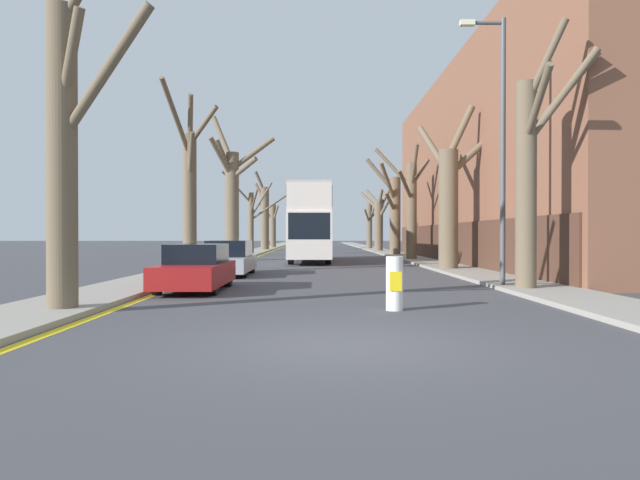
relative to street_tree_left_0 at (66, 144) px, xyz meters
name	(u,v)px	position (x,y,z in m)	size (l,w,h in m)	color
ground_plane	(342,345)	(5.59, -3.43, -3.52)	(300.00, 300.00, 0.00)	#424247
sidewalk_left	(260,250)	(-0.53, 46.57, -3.46)	(2.26, 120.00, 0.12)	gray
sidewalk_right	(379,250)	(11.70, 46.57, -3.46)	(2.26, 120.00, 0.12)	gray
building_facade_right	(533,165)	(17.82, 21.10, 2.17)	(10.08, 34.13, 11.41)	brown
kerb_line_stripe	(273,251)	(0.78, 46.57, -3.52)	(0.24, 120.00, 0.01)	yellow
street_tree_left_0	(66,144)	(0.00, 0.00, 0.00)	(2.49, 1.22, 8.02)	brown
street_tree_left_1	(189,190)	(-0.15, 12.25, -0.01)	(1.96, 3.17, 7.64)	brown
street_tree_left_2	(232,196)	(-0.13, 24.46, 0.62)	(4.37, 3.54, 9.49)	brown
street_tree_left_3	(252,218)	(-0.06, 35.24, -0.46)	(5.16, 2.62, 6.78)	brown
street_tree_left_4	(264,215)	(-0.20, 48.29, 0.20)	(1.64, 4.07, 8.31)	brown
street_tree_left_5	(272,224)	(-0.20, 59.22, -0.54)	(2.69, 3.18, 5.74)	brown
street_tree_right_0	(531,170)	(11.34, 4.38, -0.03)	(2.15, 2.27, 7.55)	brown
street_tree_right_1	(449,200)	(11.31, 14.27, -0.28)	(2.76, 3.20, 7.62)	brown
street_tree_right_2	(411,205)	(11.21, 24.10, 0.02)	(3.37, 2.96, 7.22)	brown
street_tree_right_3	(393,210)	(11.37, 33.25, 0.10)	(2.77, 4.42, 7.75)	brown
street_tree_right_4	(379,219)	(11.41, 43.93, -0.29)	(3.50, 4.49, 7.26)	brown
street_tree_right_5	(370,224)	(11.42, 53.08, -0.61)	(2.73, 2.82, 5.66)	brown
double_decker_bus	(310,220)	(4.86, 22.98, -0.99)	(2.44, 11.02, 4.49)	silver
parked_car_0	(196,268)	(1.66, 4.96, -2.88)	(1.74, 4.39, 1.36)	maroon
parked_car_1	(229,259)	(1.66, 11.30, -2.86)	(1.82, 4.57, 1.41)	#9EA3AD
lamp_post	(500,138)	(10.81, 5.48, 1.06)	(1.40, 0.20, 8.24)	#4C4F54
traffic_bollard	(395,283)	(6.90, 0.44, -2.94)	(0.37, 0.38, 1.17)	white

